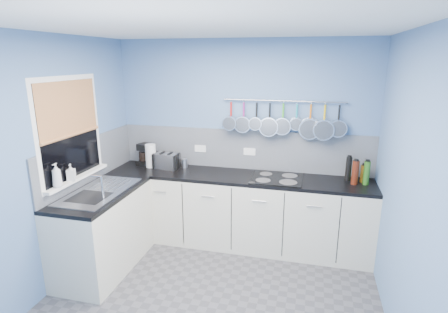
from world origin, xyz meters
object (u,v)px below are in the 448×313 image
at_px(coffee_maker, 144,155).
at_px(toaster, 166,161).
at_px(canister, 185,163).
at_px(hob, 277,178).
at_px(soap_bottle_a, 57,175).
at_px(soap_bottle_b, 71,172).
at_px(paper_towel, 151,156).

bearing_deg(coffee_maker, toaster, 8.90).
distance_m(coffee_maker, toaster, 0.35).
relative_size(canister, hob, 0.20).
distance_m(soap_bottle_a, toaster, 1.43).
bearing_deg(soap_bottle_b, hob, 26.30).
height_order(paper_towel, hob, paper_towel).
xyz_separation_m(paper_towel, hob, (1.64, -0.09, -0.14)).
xyz_separation_m(coffee_maker, toaster, (0.34, -0.06, -0.05)).
distance_m(coffee_maker, hob, 1.77).
distance_m(soap_bottle_b, coffee_maker, 1.17).
bearing_deg(canister, coffee_maker, -178.69).
relative_size(soap_bottle_a, canister, 2.08).
relative_size(paper_towel, coffee_maker, 1.05).
relative_size(soap_bottle_b, canister, 1.49).
bearing_deg(paper_towel, soap_bottle_b, -109.08).
relative_size(toaster, hob, 0.51).
bearing_deg(coffee_maker, soap_bottle_a, -81.45).
distance_m(soap_bottle_a, canister, 1.60).
bearing_deg(hob, soap_bottle_b, -153.70).
bearing_deg(soap_bottle_b, soap_bottle_a, -90.00).
height_order(soap_bottle_b, canister, soap_bottle_b).
bearing_deg(hob, toaster, 176.42).
distance_m(soap_bottle_a, hob, 2.36).
xyz_separation_m(soap_bottle_a, soap_bottle_b, (0.00, 0.21, -0.03)).
distance_m(soap_bottle_a, soap_bottle_b, 0.21).
bearing_deg(soap_bottle_b, canister, 55.07).
bearing_deg(soap_bottle_a, coffee_maker, 79.39).
distance_m(canister, hob, 1.22).
distance_m(soap_bottle_a, coffee_maker, 1.38).
distance_m(soap_bottle_b, toaster, 1.24).
bearing_deg(paper_towel, coffee_maker, 152.96).
bearing_deg(coffee_maker, soap_bottle_b, -83.33).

